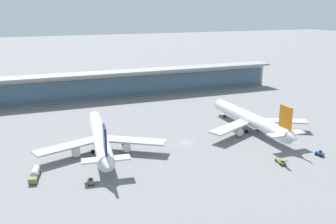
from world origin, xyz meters
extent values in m
plane|color=slate|center=(0.00, 0.00, 0.00)|extent=(1200.00, 1200.00, 0.00)
cylinder|color=white|center=(-32.39, 4.65, 5.12)|extent=(11.75, 51.45, 5.40)
cone|color=white|center=(-28.92, 32.18, 5.12)|extent=(5.85, 5.48, 5.29)
cone|color=white|center=(-35.82, -22.61, 5.66)|extent=(5.56, 6.50, 4.86)
cube|color=black|center=(-29.31, 29.11, 6.06)|extent=(4.29, 2.72, 0.65)
cube|color=#B7BABF|center=(-44.52, 1.44, 4.17)|extent=(23.94, 13.14, 0.65)
cube|color=#B7BABF|center=(-21.44, -1.46, 4.17)|extent=(22.73, 17.71, 0.65)
cylinder|color=silver|center=(-41.81, 0.55, 2.31)|extent=(3.44, 4.25, 2.98)
cylinder|color=silver|center=(-24.27, -1.66, 2.31)|extent=(3.44, 4.25, 2.98)
cube|color=#141E51|center=(-35.24, -17.97, 12.00)|extent=(1.46, 6.54, 8.37)
cube|color=#B7BABF|center=(-35.35, -18.89, 5.93)|extent=(15.28, 5.92, 0.47)
cylinder|color=black|center=(-35.69, 2.25, 0.65)|extent=(1.27, 1.43, 1.30)
cylinder|color=black|center=(-29.78, 1.51, 0.65)|extent=(1.27, 1.43, 1.30)
cylinder|color=black|center=(-29.83, 24.96, 0.65)|extent=(1.27, 1.43, 1.30)
cylinder|color=white|center=(31.34, 3.98, 5.12)|extent=(5.57, 51.19, 5.40)
cone|color=white|center=(31.43, 31.73, 5.12)|extent=(5.31, 4.88, 5.29)
cone|color=white|center=(31.24, -23.50, 5.66)|extent=(4.88, 5.95, 4.86)
cube|color=black|center=(31.42, 28.64, 6.06)|extent=(4.06, 2.25, 0.65)
cube|color=#B7BABF|center=(19.69, -0.68, 4.17)|extent=(23.53, 15.49, 0.65)
cube|color=#B7BABF|center=(42.95, -0.76, 4.17)|extent=(23.50, 15.61, 0.65)
cylinder|color=silver|center=(22.48, -1.23, 2.31)|extent=(2.99, 3.92, 2.98)
cylinder|color=silver|center=(40.16, -1.29, 2.31)|extent=(2.99, 3.92, 2.98)
cube|color=orange|center=(31.26, -18.82, 12.00)|extent=(0.67, 6.52, 8.37)
cube|color=#B7BABF|center=(31.25, -19.75, 5.93)|extent=(14.90, 4.15, 0.47)
cylinder|color=black|center=(28.35, 1.20, 0.65)|extent=(1.12, 1.31, 1.30)
cylinder|color=black|center=(34.30, 1.18, 0.65)|extent=(1.12, 1.31, 1.30)
cylinder|color=black|center=(31.41, 24.45, 0.65)|extent=(1.12, 1.31, 1.30)
cube|color=#234C9E|center=(38.33, -29.82, 0.90)|extent=(1.91, 2.99, 0.90)
cube|color=black|center=(38.37, -30.11, 1.70)|extent=(0.80, 0.80, 0.70)
cylinder|color=black|center=(37.48, -28.96, 0.45)|extent=(0.41, 0.93, 0.90)
cylinder|color=black|center=(38.89, -28.74, 0.45)|extent=(0.41, 0.93, 0.90)
cylinder|color=black|center=(37.77, -30.89, 0.45)|extent=(0.41, 0.93, 0.90)
cylinder|color=black|center=(39.18, -30.68, 0.45)|extent=(0.41, 0.93, 0.90)
cube|color=olive|center=(21.27, -30.17, 0.75)|extent=(2.63, 5.04, 0.60)
cube|color=black|center=(20.84, -32.56, 1.84)|extent=(1.59, 4.05, 1.72)
cylinder|color=black|center=(21.78, -31.97, 0.45)|extent=(0.44, 0.94, 0.90)
cylinder|color=black|center=(20.16, -31.68, 0.45)|extent=(0.44, 0.94, 0.90)
cylinder|color=black|center=(22.38, -28.66, 0.45)|extent=(0.44, 0.94, 0.90)
cylinder|color=black|center=(20.75, -28.37, 0.45)|extent=(0.44, 0.94, 0.90)
cube|color=olive|center=(-56.85, -15.54, 1.20)|extent=(2.77, 2.46, 1.50)
cylinder|color=silver|center=(-55.84, -10.85, 1.90)|extent=(3.24, 5.92, 2.10)
cylinder|color=black|center=(-55.57, -14.84, 0.45)|extent=(0.46, 0.94, 0.90)
cylinder|color=black|center=(-57.73, -14.38, 0.45)|extent=(0.46, 0.94, 0.90)
cylinder|color=black|center=(-54.36, -9.27, 0.45)|extent=(0.46, 0.94, 0.90)
cylinder|color=black|center=(-56.52, -8.81, 0.45)|extent=(0.46, 0.94, 0.90)
cube|color=olive|center=(-40.87, -21.98, 0.90)|extent=(1.76, 2.93, 0.90)
cube|color=black|center=(-40.90, -22.28, 1.70)|extent=(0.76, 0.76, 0.70)
cylinder|color=black|center=(-41.49, -20.94, 0.45)|extent=(0.36, 0.92, 0.90)
cylinder|color=black|center=(-40.07, -21.07, 0.45)|extent=(0.36, 0.92, 0.90)
cylinder|color=black|center=(-41.67, -22.89, 0.45)|extent=(0.36, 0.92, 0.90)
cylinder|color=black|center=(-40.25, -23.02, 0.45)|extent=(0.36, 0.92, 0.90)
cube|color=#B2ADA3|center=(0.00, 85.95, 7.00)|extent=(186.68, 8.00, 14.00)
cube|color=#3D5B70|center=(0.00, 81.65, 6.30)|extent=(182.95, 0.50, 11.20)
cube|color=gray|center=(0.00, 83.95, 14.60)|extent=(190.42, 12.80, 1.20)
camera|label=1|loc=(-57.00, -124.57, 50.65)|focal=40.07mm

